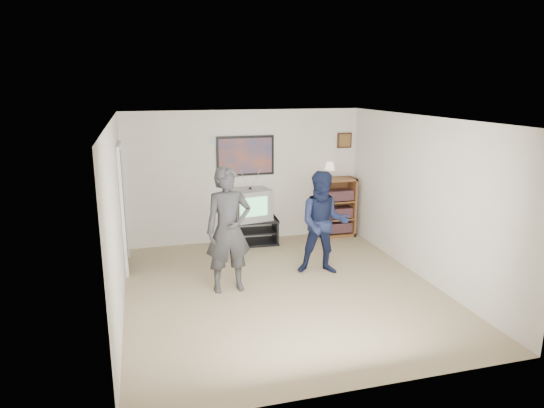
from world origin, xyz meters
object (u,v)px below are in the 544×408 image
bookshelf (336,207)px  crt_television (250,204)px  person_short (324,223)px  media_stand (252,231)px  person_tall (228,230)px

bookshelf → crt_television: bearing=-178.4°
crt_television → person_short: 1.90m
media_stand → person_tall: size_ratio=0.54×
person_short → media_stand: bearing=130.8°
bookshelf → person_short: (-0.97, -1.78, 0.24)m
crt_television → bookshelf: bearing=-8.2°
media_stand → bookshelf: (1.73, 0.05, 0.34)m
media_stand → person_tall: bearing=-107.7°
person_tall → person_short: size_ratio=1.11×
person_tall → person_short: person_tall is taller
crt_television → person_tall: (-0.78, -1.99, 0.15)m
crt_television → person_short: person_short is taller
bookshelf → person_tall: (-2.53, -2.04, 0.34)m
media_stand → bookshelf: bookshelf is taller
person_short → bookshelf: bearing=78.4°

